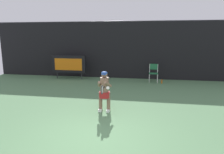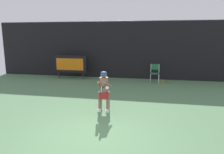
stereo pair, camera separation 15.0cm
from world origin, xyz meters
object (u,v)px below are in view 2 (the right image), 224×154
(scoreboard, at_px, (70,64))
(umpire_chair, at_px, (155,72))
(tennis_player, at_px, (104,90))
(tennis_racket, at_px, (101,89))
(water_bottle, at_px, (163,82))

(scoreboard, distance_m, umpire_chair, 5.34)
(tennis_player, relative_size, tennis_racket, 2.47)
(scoreboard, distance_m, tennis_racket, 7.01)
(tennis_player, bearing_deg, scoreboard, 122.51)
(scoreboard, distance_m, water_bottle, 5.89)
(scoreboard, relative_size, tennis_racket, 3.65)
(scoreboard, xyz_separation_m, tennis_player, (3.47, -5.45, -0.14))
(umpire_chair, xyz_separation_m, tennis_racket, (-1.80, -6.00, 0.36))
(water_bottle, bearing_deg, tennis_player, -114.90)
(umpire_chair, bearing_deg, tennis_player, -109.04)
(umpire_chair, distance_m, tennis_player, 5.71)
(water_bottle, xyz_separation_m, tennis_player, (-2.35, -5.05, 0.69))
(tennis_player, height_order, tennis_racket, tennis_player)
(water_bottle, height_order, tennis_player, tennis_player)
(water_bottle, bearing_deg, umpire_chair, 145.25)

